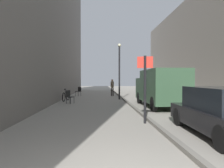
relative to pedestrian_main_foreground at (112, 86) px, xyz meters
name	(u,v)px	position (x,y,z in m)	size (l,w,h in m)	color
ground_plane	(106,103)	(-0.86, -6.59, -1.00)	(80.00, 80.00, 0.00)	gray
kerb_strip	(127,102)	(0.72, -6.59, -0.94)	(0.16, 40.00, 0.12)	slate
pedestrian_main_foreground	(112,86)	(0.00, 0.00, 0.00)	(0.34, 0.23, 1.73)	black
delivery_van	(160,87)	(2.43, -8.89, 0.23)	(2.05, 5.39, 2.28)	#335138
parked_car	(223,112)	(2.41, -15.47, -0.29)	(1.91, 4.24, 1.45)	black
street_sign_post	(145,83)	(0.46, -13.60, 0.55)	(0.59, 0.18, 2.60)	black
lamp_post	(119,68)	(0.38, -3.84, 1.72)	(0.28, 0.28, 4.76)	black
bicycle_leaning	(66,96)	(-3.94, -5.09, -0.62)	(0.32, 1.76, 0.98)	black
cafe_chair_near_window	(69,96)	(-3.43, -6.75, -0.45)	(0.61, 0.61, 0.94)	black
cafe_chair_by_doorway	(79,91)	(-3.44, -0.07, -0.45)	(0.62, 0.62, 0.94)	black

